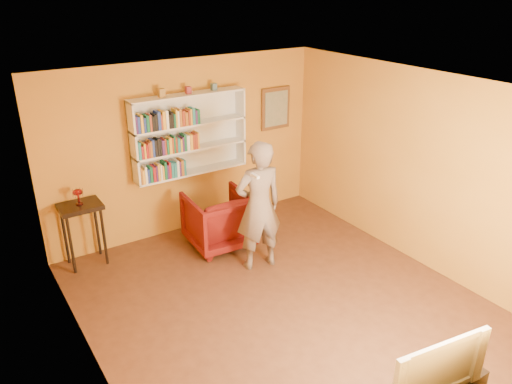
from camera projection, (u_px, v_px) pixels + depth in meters
room_shell at (280, 230)px, 5.91m from camera, size 5.30×5.80×2.88m
bookshelf at (188, 134)px, 7.53m from camera, size 1.80×0.29×1.23m
books_row_lower at (162, 171)px, 7.37m from camera, size 0.71×0.18×0.27m
books_row_middle at (168, 145)px, 7.29m from camera, size 0.95×0.19×0.26m
books_row_upper at (166, 120)px, 7.14m from camera, size 0.98×0.19×0.27m
ornament_left at (161, 93)px, 7.01m from camera, size 0.09×0.09×0.12m
ornament_centre at (188, 90)px, 7.22m from camera, size 0.08×0.08×0.10m
ornament_right at (214, 87)px, 7.43m from camera, size 0.08×0.08×0.10m
framed_painting at (276, 108)px, 8.33m from camera, size 0.55×0.05×0.70m
console_table at (81, 215)px, 6.86m from camera, size 0.56×0.43×0.92m
ruby_lustre at (78, 194)px, 6.73m from camera, size 0.14×0.14×0.23m
armchair at (219, 220)px, 7.49m from camera, size 0.95×0.98×0.84m
person at (259, 206)px, 6.74m from camera, size 0.73×0.53×1.84m
game_remote at (255, 176)px, 6.14m from camera, size 0.04×0.15×0.04m
television at (432, 362)px, 4.29m from camera, size 0.99×0.27×0.57m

